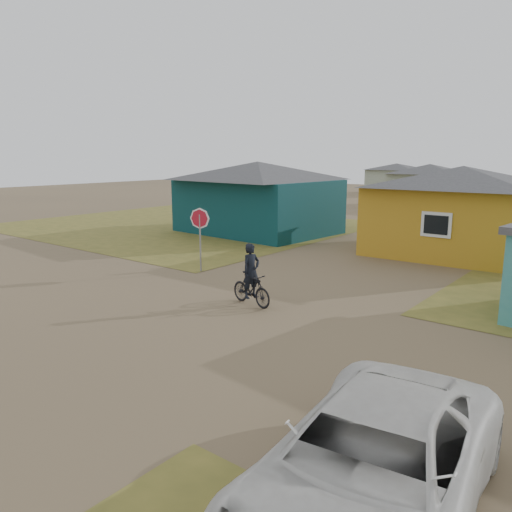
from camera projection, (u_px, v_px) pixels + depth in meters
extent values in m
plane|color=brown|center=(195.00, 323.00, 13.18)|extent=(120.00, 120.00, 0.00)
cube|color=olive|center=(185.00, 225.00, 31.68)|extent=(20.00, 18.00, 0.00)
cube|color=#093035|center=(258.00, 206.00, 28.42)|extent=(8.40, 6.54, 3.00)
pyramid|color=#39393C|center=(258.00, 170.00, 28.02)|extent=(8.93, 7.08, 1.00)
cube|color=#BD881D|center=(459.00, 221.00, 22.12)|extent=(7.21, 6.24, 3.00)
pyramid|color=#39393C|center=(463.00, 176.00, 21.73)|extent=(7.72, 6.76, 0.90)
cube|color=silver|center=(436.00, 225.00, 19.76)|extent=(1.20, 0.06, 1.00)
cube|color=black|center=(436.00, 225.00, 19.74)|extent=(0.95, 0.04, 0.75)
cube|color=#9EA991|center=(428.00, 190.00, 42.67)|extent=(6.49, 5.60, 2.80)
pyramid|color=#39393C|center=(430.00, 169.00, 42.31)|extent=(7.04, 6.15, 0.80)
cube|color=#9EA991|center=(396.00, 182.00, 56.77)|extent=(5.75, 5.28, 2.70)
pyramid|color=#39393C|center=(397.00, 166.00, 56.43)|extent=(6.28, 5.81, 0.70)
cylinder|color=gray|center=(200.00, 243.00, 18.80)|extent=(0.06, 0.06, 2.19)
imported|color=black|center=(251.00, 289.00, 14.70)|extent=(1.69, 0.76, 0.98)
imported|color=black|center=(251.00, 271.00, 14.59)|extent=(0.49, 0.65, 1.61)
imported|color=silver|center=(373.00, 467.00, 5.95)|extent=(2.96, 5.42, 1.44)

